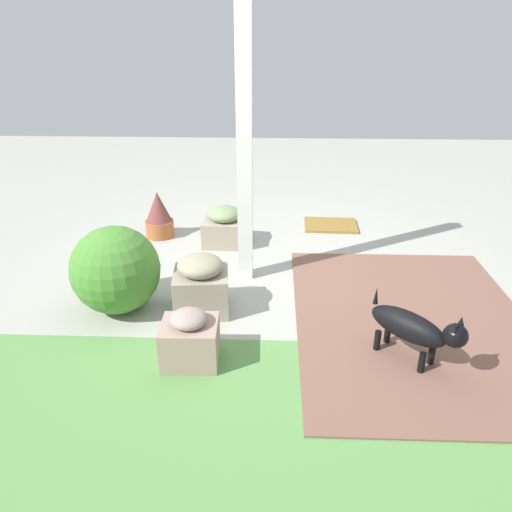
{
  "coord_description": "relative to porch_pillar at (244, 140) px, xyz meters",
  "views": [
    {
      "loc": [
        -0.03,
        3.93,
        2.09
      ],
      "look_at": [
        0.11,
        0.16,
        0.28
      ],
      "focal_mm": 34.03,
      "sensor_mm": 36.0,
      "label": 1
    }
  ],
  "objects": [
    {
      "name": "brick_path",
      "position": [
        -1.34,
        0.73,
        -1.24
      ],
      "size": [
        1.8,
        2.4,
        0.02
      ],
      "primitive_type": "cube",
      "color": "brown",
      "rests_on": "ground"
    },
    {
      "name": "stone_planter_nearest",
      "position": [
        0.26,
        -0.72,
        -1.06
      ],
      "size": [
        0.45,
        0.41,
        0.41
      ],
      "color": "gray",
      "rests_on": "ground"
    },
    {
      "name": "stone_planter_mid",
      "position": [
        0.32,
        0.6,
        -1.02
      ],
      "size": [
        0.46,
        0.44,
        0.48
      ],
      "color": "gray",
      "rests_on": "ground"
    },
    {
      "name": "porch_pillar",
      "position": [
        0.0,
        0.0,
        0.0
      ],
      "size": [
        0.13,
        0.13,
        2.49
      ],
      "primitive_type": "cube",
      "color": "white",
      "rests_on": "ground"
    },
    {
      "name": "lawn_patch",
      "position": [
        0.38,
        2.41,
        -1.24
      ],
      "size": [
        5.2,
        2.8,
        0.01
      ],
      "primitive_type": "cube",
      "color": "#5A914A",
      "rests_on": "ground"
    },
    {
      "name": "stone_planter_far",
      "position": [
        0.3,
        1.26,
        -1.07
      ],
      "size": [
        0.39,
        0.34,
        0.4
      ],
      "color": "#A28678",
      "rests_on": "ground"
    },
    {
      "name": "terracotta_pot_spiky",
      "position": [
        0.99,
        -0.89,
        -1.01
      ],
      "size": [
        0.3,
        0.3,
        0.5
      ],
      "color": "#A65731",
      "rests_on": "ground"
    },
    {
      "name": "ground_plane",
      "position": [
        -0.22,
        0.01,
        -1.25
      ],
      "size": [
        12.0,
        12.0,
        0.0
      ],
      "primitive_type": "plane",
      "color": "#A4A59A"
    },
    {
      "name": "doormat",
      "position": [
        -0.9,
        -1.24,
        -1.23
      ],
      "size": [
        0.6,
        0.45,
        0.03
      ],
      "primitive_type": "cube",
      "rotation": [
        0.0,
        0.0,
        -0.04
      ],
      "color": "olive",
      "rests_on": "ground"
    },
    {
      "name": "dog",
      "position": [
        -1.19,
        1.21,
        -0.97
      ],
      "size": [
        0.57,
        0.56,
        0.47
      ],
      "color": "black",
      "rests_on": "ground"
    },
    {
      "name": "round_shrub",
      "position": [
        0.99,
        0.6,
        -0.9
      ],
      "size": [
        0.7,
        0.7,
        0.7
      ],
      "primitive_type": "sphere",
      "color": "#468230",
      "rests_on": "ground"
    }
  ]
}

